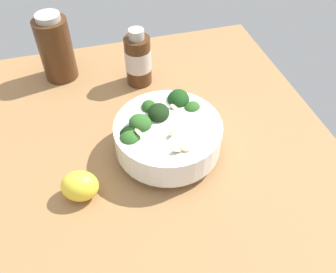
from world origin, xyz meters
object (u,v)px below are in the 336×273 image
Objects in this scene: bowl_of_broccoli at (167,134)px; lemon_wedge at (80,186)px; bottle_short at (138,59)px; bottle_tall at (56,48)px.

bowl_of_broccoli is 16.98cm from lemon_wedge.
bottle_short is at bearing 90.75° from bowl_of_broccoli.
bowl_of_broccoli is 32.86cm from bottle_tall.
bowl_of_broccoli reaches higher than lemon_wedge.
bottle_short reaches higher than bowl_of_broccoli.
bottle_tall is (-16.60, 28.24, 2.64)cm from bowl_of_broccoli.
bottle_tall reaches higher than lemon_wedge.
lemon_wedge is at bearing -88.80° from bottle_tall.
lemon_wedge is (-15.89, -5.68, -1.88)cm from bowl_of_broccoli.
bottle_tall reaches higher than bowl_of_broccoli.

